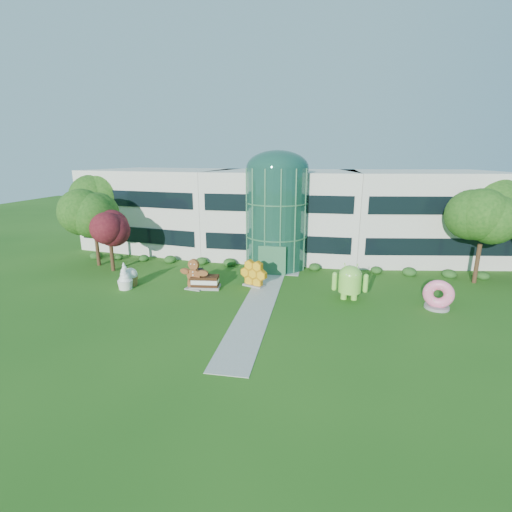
% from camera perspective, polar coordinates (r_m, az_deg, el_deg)
% --- Properties ---
extents(ground, '(140.00, 140.00, 0.00)m').
position_cam_1_polar(ground, '(26.87, -0.24, -8.77)').
color(ground, '#215114').
rests_on(ground, ground).
extents(building, '(46.00, 15.00, 9.30)m').
position_cam_1_polar(building, '(42.84, 4.21, 6.73)').
color(building, beige).
rests_on(building, ground).
extents(atrium, '(6.00, 6.00, 9.80)m').
position_cam_1_polar(atrium, '(36.91, 3.19, 5.78)').
color(atrium, '#194738').
rests_on(atrium, ground).
extents(walkway, '(2.40, 20.00, 0.04)m').
position_cam_1_polar(walkway, '(28.67, 0.50, -7.14)').
color(walkway, '#9E9E93').
rests_on(walkway, ground).
extents(tree_red, '(4.00, 4.00, 6.00)m').
position_cam_1_polar(tree_red, '(38.27, -21.49, 2.18)').
color(tree_red, '#3F0C14').
rests_on(tree_red, ground).
extents(trees_backdrop, '(52.00, 8.00, 8.40)m').
position_cam_1_polar(trees_backdrop, '(38.01, 3.37, 4.98)').
color(trees_backdrop, '#174511').
rests_on(trees_backdrop, ground).
extents(android_green, '(2.87, 1.94, 3.23)m').
position_cam_1_polar(android_green, '(29.68, 14.27, -3.56)').
color(android_green, '#7DD143').
rests_on(android_green, ground).
extents(android_black, '(1.82, 1.34, 1.93)m').
position_cam_1_polar(android_black, '(32.23, -8.64, -2.97)').
color(android_black, black).
rests_on(android_black, ground).
extents(donut, '(2.37, 1.58, 2.26)m').
position_cam_1_polar(donut, '(30.34, 26.25, -5.26)').
color(donut, '#DE5474').
rests_on(donut, ground).
extents(gingerbread, '(3.01, 1.57, 2.65)m').
position_cam_1_polar(gingerbread, '(31.53, -9.51, -2.74)').
color(gingerbread, brown).
rests_on(gingerbread, ground).
extents(ice_cream_sandwich, '(2.62, 1.50, 1.11)m').
position_cam_1_polar(ice_cream_sandwich, '(31.79, -7.83, -3.98)').
color(ice_cream_sandwich, black).
rests_on(ice_cream_sandwich, ground).
extents(honeycomb, '(2.83, 1.92, 2.10)m').
position_cam_1_polar(honeycomb, '(31.82, -0.36, -2.87)').
color(honeycomb, yellow).
rests_on(honeycomb, ground).
extents(froyo, '(1.68, 1.68, 2.30)m').
position_cam_1_polar(froyo, '(33.06, -19.56, -2.89)').
color(froyo, white).
rests_on(froyo, ground).
extents(cupcake, '(1.73, 1.73, 1.59)m').
position_cam_1_polar(cupcake, '(33.86, -18.76, -3.04)').
color(cupcake, white).
rests_on(cupcake, ground).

